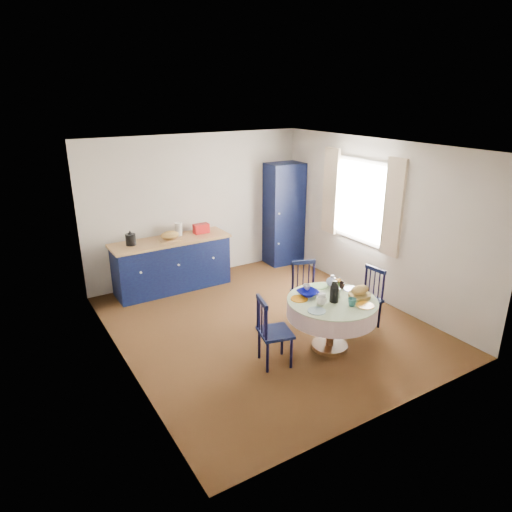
{
  "coord_description": "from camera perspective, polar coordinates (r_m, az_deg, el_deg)",
  "views": [
    {
      "loc": [
        -3.15,
        -4.88,
        3.16
      ],
      "look_at": [
        -0.05,
        0.2,
        1.0
      ],
      "focal_mm": 32.0,
      "sensor_mm": 36.0,
      "label": 1
    }
  ],
  "objects": [
    {
      "name": "ceiling",
      "position": [
        5.85,
        1.52,
        13.51
      ],
      "size": [
        4.5,
        4.5,
        0.0
      ],
      "primitive_type": "plane",
      "rotation": [
        3.14,
        0.0,
        0.0
      ],
      "color": "white",
      "rests_on": "wall_back"
    },
    {
      "name": "cobalt_bowl",
      "position": [
        5.89,
        6.49,
        -4.63
      ],
      "size": [
        0.26,
        0.26,
        0.06
      ],
      "primitive_type": "imported",
      "color": "#050766",
      "rests_on": "dining_table"
    },
    {
      "name": "mug_b",
      "position": [
        5.69,
        11.9,
        -5.67
      ],
      "size": [
        0.11,
        0.11,
        0.1
      ],
      "primitive_type": "imported",
      "color": "#2B6C6D",
      "rests_on": "dining_table"
    },
    {
      "name": "chair_left",
      "position": [
        5.53,
        2.04,
        -9.37
      ],
      "size": [
        0.46,
        0.47,
        0.88
      ],
      "rotation": [
        0.0,
        0.0,
        1.33
      ],
      "color": "black",
      "rests_on": "floor"
    },
    {
      "name": "chair_far",
      "position": [
        6.62,
        6.19,
        -4.39
      ],
      "size": [
        0.49,
        0.48,
        0.87
      ],
      "rotation": [
        0.0,
        0.0,
        -0.36
      ],
      "color": "black",
      "rests_on": "floor"
    },
    {
      "name": "mug_d",
      "position": [
        6.0,
        6.35,
        -3.99
      ],
      "size": [
        0.1,
        0.1,
        0.09
      ],
      "primitive_type": "imported",
      "color": "silver",
      "rests_on": "dining_table"
    },
    {
      "name": "wall_right",
      "position": [
        7.35,
        14.69,
        4.26
      ],
      "size": [
        0.02,
        4.5,
        2.5
      ],
      "primitive_type": "cube",
      "color": "beige",
      "rests_on": "floor"
    },
    {
      "name": "mug_c",
      "position": [
        6.14,
        10.52,
        -3.65
      ],
      "size": [
        0.12,
        0.12,
        0.09
      ],
      "primitive_type": "imported",
      "color": "black",
      "rests_on": "dining_table"
    },
    {
      "name": "chair_right",
      "position": [
        6.58,
        13.71,
        -5.07
      ],
      "size": [
        0.39,
        0.41,
        0.86
      ],
      "rotation": [
        0.0,
        0.0,
        -1.49
      ],
      "color": "black",
      "rests_on": "floor"
    },
    {
      "name": "wall_left",
      "position": [
        5.37,
        -16.88,
        -1.76
      ],
      "size": [
        0.02,
        4.5,
        2.5
      ],
      "primitive_type": "cube",
      "color": "beige",
      "rests_on": "floor"
    },
    {
      "name": "kitchen_counter",
      "position": [
        7.72,
        -10.45,
        -0.91
      ],
      "size": [
        1.95,
        0.62,
        1.11
      ],
      "rotation": [
        0.0,
        0.0,
        0.0
      ],
      "color": "black",
      "rests_on": "floor"
    },
    {
      "name": "floor",
      "position": [
        6.61,
        1.32,
        -8.56
      ],
      "size": [
        4.5,
        4.5,
        0.0
      ],
      "primitive_type": "plane",
      "color": "black",
      "rests_on": "ground"
    },
    {
      "name": "dining_table",
      "position": [
        5.88,
        9.54,
        -6.4
      ],
      "size": [
        1.14,
        1.14,
        0.97
      ],
      "color": "brown",
      "rests_on": "floor"
    },
    {
      "name": "mug_a",
      "position": [
        5.66,
        8.16,
        -5.56
      ],
      "size": [
        0.13,
        0.13,
        0.1
      ],
      "primitive_type": "imported",
      "color": "silver",
      "rests_on": "dining_table"
    },
    {
      "name": "wall_back",
      "position": [
        8.03,
        -7.35,
        6.05
      ],
      "size": [
        4.0,
        0.02,
        2.5
      ],
      "primitive_type": "cube",
      "color": "beige",
      "rests_on": "floor"
    },
    {
      "name": "pantry_cabinet",
      "position": [
        8.68,
        3.5,
        5.26
      ],
      "size": [
        0.69,
        0.51,
        1.92
      ],
      "rotation": [
        0.0,
        0.0,
        -0.05
      ],
      "color": "black",
      "rests_on": "floor"
    },
    {
      "name": "window",
      "position": [
        7.46,
        12.98,
        6.8
      ],
      "size": [
        0.1,
        1.74,
        1.45
      ],
      "color": "white",
      "rests_on": "wall_right"
    }
  ]
}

